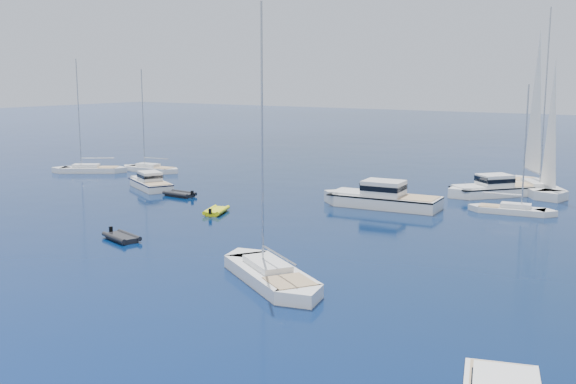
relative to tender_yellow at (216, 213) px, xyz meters
name	(u,v)px	position (x,y,z in m)	size (l,w,h in m)	color
ground	(72,285)	(6.61, -21.49, 0.00)	(400.00, 400.00, 0.00)	navy
motor_cruiser_centre	(381,207)	(11.13, 11.10, 0.00)	(3.80, 12.42, 3.26)	silver
motor_cruiser_far_l	(150,188)	(-15.13, 6.71, 0.00)	(2.78, 9.09, 2.39)	white
motor_cruiser_distant	(492,196)	(18.15, 23.02, 0.00)	(3.32, 10.85, 2.85)	white
sailboat_mid_r	(270,281)	(16.02, -14.19, 0.00)	(3.07, 11.83, 17.38)	silver
sailboat_mid_l	(90,172)	(-30.42, 11.22, 0.00)	(2.65, 10.18, 14.97)	silver
sailboat_centre	(512,213)	(22.46, 14.91, 0.00)	(2.14, 8.22, 12.08)	silver
sailboat_sails_r	(535,192)	(21.28, 27.83, 0.00)	(3.53, 13.58, 19.96)	silver
sailboat_far_l	(150,171)	(-24.48, 16.19, 0.00)	(2.42, 9.30, 13.67)	silver
tender_yellow	(216,213)	(0.00, 0.00, 0.00)	(1.90, 3.42, 0.95)	#E1E80D
tender_grey_near	(122,240)	(0.50, -11.90, 0.00)	(1.97, 3.59, 0.95)	black
tender_grey_far	(180,196)	(-8.86, 4.76, 0.00)	(1.99, 3.61, 0.95)	black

